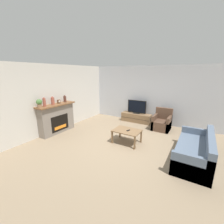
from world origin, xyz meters
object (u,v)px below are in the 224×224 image
potted_plant (39,103)px  coffee_table (127,132)px  couch (195,151)px  mantel_vase_right (65,99)px  armchair (162,123)px  fireplace (57,118)px  tv (137,107)px  mantel_vase_left (44,102)px  remote (128,130)px  mantel_clock (59,102)px  tv_stand (136,118)px  mantel_vase_centre_left (53,101)px

potted_plant → coffee_table: size_ratio=0.32×
coffee_table → couch: couch is taller
mantel_vase_right → armchair: size_ratio=0.32×
fireplace → tv: fireplace is taller
mantel_vase_left → remote: mantel_vase_left is taller
mantel_clock → couch: mantel_clock is taller
mantel_vase_right → armchair: mantel_vase_right is taller
armchair → remote: armchair is taller
tv_stand → tv: tv is taller
armchair → remote: bearing=-108.9°
potted_plant → couch: bearing=14.4°
tv_stand → coffee_table: bearing=-75.7°
mantel_vase_left → potted_plant: (0.00, -0.20, 0.01)m
mantel_vase_centre_left → tv_stand: mantel_vase_centre_left is taller
tv_stand → armchair: size_ratio=1.62×
mantel_vase_left → remote: bearing=20.0°
mantel_vase_left → mantel_vase_centre_left: size_ratio=1.05×
potted_plant → remote: (2.88, 1.25, -0.87)m
tv → couch: size_ratio=0.46×
mantel_vase_left → armchair: 4.77m
mantel_clock → tv_stand: mantel_clock is taller
fireplace → mantel_vase_centre_left: mantel_vase_centre_left is taller
coffee_table → couch: size_ratio=0.45×
mantel_vase_left → tv: bearing=56.8°
mantel_vase_centre_left → remote: size_ratio=2.06×
tv → mantel_vase_left: bearing=-123.2°
fireplace → mantel_vase_left: mantel_vase_left is taller
mantel_vase_left → tv_stand: bearing=56.8°
mantel_vase_centre_left → armchair: 4.55m
mantel_vase_left → coffee_table: 3.16m
mantel_vase_right → couch: (4.91, 0.11, -1.04)m
mantel_vase_centre_left → mantel_clock: size_ratio=2.13×
armchair → tv_stand: bearing=163.4°
fireplace → mantel_vase_left: 0.88m
mantel_clock → potted_plant: 0.84m
tv → couch: bearing=-41.0°
coffee_table → couch: (2.09, -0.00, -0.13)m
mantel_vase_right → tv_stand: mantel_vase_right is taller
couch → mantel_vase_left: bearing=-167.8°
fireplace → tv_stand: fireplace is taller
mantel_vase_centre_left → tv_stand: 3.93m
tv_stand → couch: couch is taller
mantel_vase_right → remote: bearing=1.9°
mantel_vase_left → armchair: mantel_vase_left is taller
mantel_clock → fireplace: bearing=-96.3°
armchair → couch: armchair is taller
mantel_vase_left → mantel_vase_centre_left: bearing=90.0°
fireplace → armchair: (3.57, 2.53, -0.31)m
mantel_vase_left → mantel_clock: (0.00, 0.64, -0.08)m
mantel_vase_left → mantel_clock: mantel_vase_left is taller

